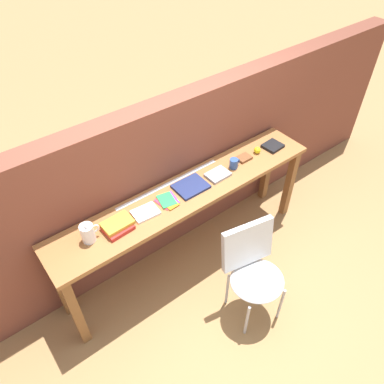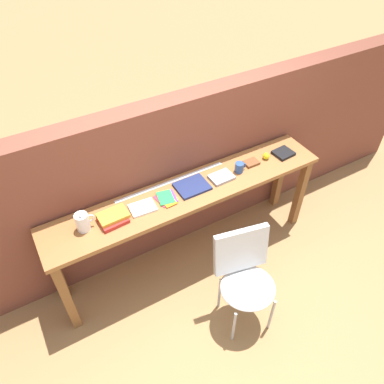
{
  "view_description": "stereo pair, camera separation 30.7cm",
  "coord_description": "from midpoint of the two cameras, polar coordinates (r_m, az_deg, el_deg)",
  "views": [
    {
      "loc": [
        -1.37,
        -1.52,
        3.01
      ],
      "look_at": [
        0.0,
        0.25,
        0.9
      ],
      "focal_mm": 35.0,
      "sensor_mm": 36.0,
      "label": 1
    },
    {
      "loc": [
        -1.11,
        -1.69,
        3.01
      ],
      "look_at": [
        0.0,
        0.25,
        0.9
      ],
      "focal_mm": 35.0,
      "sensor_mm": 36.0,
      "label": 2
    }
  ],
  "objects": [
    {
      "name": "ground_plane",
      "position": [
        3.63,
        -0.01,
        -12.69
      ],
      "size": [
        40.0,
        40.0,
        0.0
      ],
      "primitive_type": "plane",
      "color": "#9E7547"
    },
    {
      "name": "magazine_cycling",
      "position": [
        2.97,
        -10.06,
        -3.23
      ],
      "size": [
        0.21,
        0.16,
        0.02
      ],
      "primitive_type": "cube",
      "rotation": [
        0.0,
        0.0,
        -0.07
      ],
      "color": "white",
      "rests_on": "sideboard"
    },
    {
      "name": "sideboard",
      "position": [
        3.21,
        -3.28,
        -1.72
      ],
      "size": [
        2.5,
        0.44,
        0.88
      ],
      "color": "#996033",
      "rests_on": "ground"
    },
    {
      "name": "pamphlet_pile_colourful",
      "position": [
        3.04,
        -6.61,
        -1.42
      ],
      "size": [
        0.18,
        0.2,
        0.01
      ],
      "color": "yellow",
      "rests_on": "sideboard"
    },
    {
      "name": "mug",
      "position": [
        3.32,
        3.79,
        4.26
      ],
      "size": [
        0.11,
        0.08,
        0.09
      ],
      "color": "#2D4C8C",
      "rests_on": "sideboard"
    },
    {
      "name": "book_grey_hardcover",
      "position": [
        3.24,
        1.27,
        2.54
      ],
      "size": [
        0.2,
        0.16,
        0.03
      ],
      "primitive_type": "cube",
      "rotation": [
        0.0,
        0.0,
        0.03
      ],
      "color": "#9E9EA3",
      "rests_on": "sideboard"
    },
    {
      "name": "book_repair_rightmost",
      "position": [
        3.62,
        9.83,
        6.83
      ],
      "size": [
        0.18,
        0.17,
        0.03
      ],
      "primitive_type": "cube",
      "rotation": [
        0.0,
        0.0,
        0.08
      ],
      "color": "black",
      "rests_on": "sideboard"
    },
    {
      "name": "book_stack_leftmost",
      "position": [
        2.89,
        -14.28,
        -5.16
      ],
      "size": [
        0.23,
        0.18,
        0.06
      ],
      "color": "red",
      "rests_on": "sideboard"
    },
    {
      "name": "ruler_metal_back_edge",
      "position": [
        3.19,
        -6.35,
        1.15
      ],
      "size": [
        1.02,
        0.03,
        0.0
      ],
      "primitive_type": "cube",
      "color": "silver",
      "rests_on": "sideboard"
    },
    {
      "name": "pitcher_white",
      "position": [
        2.84,
        -18.62,
        -6.09
      ],
      "size": [
        0.14,
        0.1,
        0.18
      ],
      "color": "white",
      "rests_on": "sideboard"
    },
    {
      "name": "chair_white_moulded",
      "position": [
        3.05,
        6.47,
        -11.62
      ],
      "size": [
        0.52,
        0.53,
        0.89
      ],
      "color": "silver",
      "rests_on": "ground"
    },
    {
      "name": "leather_journal_brown",
      "position": [
        3.44,
        5.4,
        5.09
      ],
      "size": [
        0.13,
        0.1,
        0.02
      ],
      "primitive_type": "cube",
      "rotation": [
        0.0,
        0.0,
        0.0
      ],
      "color": "brown",
      "rests_on": "sideboard"
    },
    {
      "name": "brick_wall_back",
      "position": [
        3.4,
        -6.61,
        1.94
      ],
      "size": [
        6.0,
        0.2,
        1.55
      ],
      "primitive_type": "cube",
      "color": "brown",
      "rests_on": "ground"
    },
    {
      "name": "book_open_centre",
      "position": [
        3.14,
        -2.99,
        0.72
      ],
      "size": [
        0.27,
        0.22,
        0.02
      ],
      "primitive_type": "cube",
      "rotation": [
        0.0,
        0.0,
        0.0
      ],
      "color": "navy",
      "rests_on": "sideboard"
    },
    {
      "name": "sports_ball_small",
      "position": [
        3.52,
        7.45,
        6.23
      ],
      "size": [
        0.06,
        0.06,
        0.06
      ],
      "primitive_type": "sphere",
      "color": "yellow",
      "rests_on": "sideboard"
    }
  ]
}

